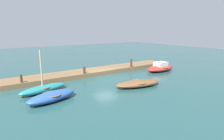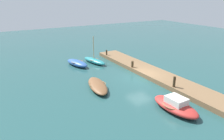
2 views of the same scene
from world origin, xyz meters
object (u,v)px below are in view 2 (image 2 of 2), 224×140
Objects in this scene: motorboat_red at (175,105)px; rowboat_blue at (77,63)px; rowboat_brown at (98,85)px; mooring_post_mid_west at (132,64)px; rowboat_teal at (94,61)px; mooring_post_mid_east at (107,53)px; mooring_post_west at (174,82)px.

rowboat_blue is at bearing 7.51° from motorboat_red.
mooring_post_mid_west is (2.51, -5.91, 0.54)m from rowboat_brown.
rowboat_teal is 5.72× the size of mooring_post_mid_west.
mooring_post_mid_east is at bearing -90.32° from rowboat_blue.
motorboat_red is (-6.90, -3.38, 0.14)m from rowboat_brown.
motorboat_red is 9.75m from mooring_post_mid_west.
rowboat_brown is 1.14× the size of rowboat_blue.
mooring_post_mid_east is (13.11, 0.00, -0.15)m from mooring_post_west.
mooring_post_mid_west is at bearing -149.81° from rowboat_blue.
rowboat_brown is 7.78m from rowboat_blue.
mooring_post_west is (-11.95, -4.97, 0.62)m from rowboat_blue.
rowboat_brown is at bearing 146.34° from mooring_post_mid_east.
mooring_post_mid_west is (-5.21, -4.97, 0.48)m from rowboat_blue.
rowboat_teal is 5.76m from mooring_post_mid_west.
mooring_post_mid_east reaches higher than motorboat_red.
rowboat_teal is 12.16m from mooring_post_west.
mooring_post_west is (2.67, -2.53, 0.53)m from motorboat_red.
rowboat_teal reaches higher than rowboat_blue.
rowboat_teal is at bearing -11.07° from rowboat_brown.
motorboat_red is 0.98× the size of rowboat_teal.
mooring_post_mid_west is 6.37m from mooring_post_mid_east.
rowboat_blue is at bearing 22.58° from mooring_post_west.
mooring_post_mid_west is at bearing -54.39° from rowboat_brown.
rowboat_brown is at bearing 159.58° from rowboat_blue.
rowboat_brown is 10.68m from mooring_post_mid_east.
rowboat_teal reaches higher than motorboat_red.
mooring_post_west is at bearing 180.00° from mooring_post_mid_east.
mooring_post_west is at bearing -45.40° from motorboat_red.
mooring_post_mid_east reaches higher than rowboat_blue.
rowboat_teal reaches higher than rowboat_brown.
mooring_post_mid_east is (1.24, -2.56, 0.50)m from rowboat_teal.
rowboat_teal is at bearing -1.84° from motorboat_red.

